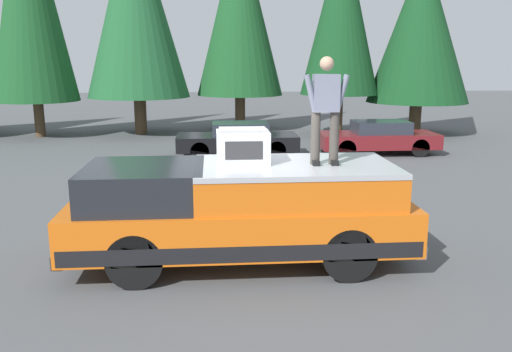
# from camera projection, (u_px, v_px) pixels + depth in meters

# --- Properties ---
(ground_plane) EXTENTS (90.00, 90.00, 0.00)m
(ground_plane) POSITION_uv_depth(u_px,v_px,m) (246.00, 253.00, 9.39)
(ground_plane) COLOR #4C4F51
(pickup_truck) EXTENTS (2.01, 5.54, 1.65)m
(pickup_truck) POSITION_uv_depth(u_px,v_px,m) (241.00, 212.00, 8.77)
(pickup_truck) COLOR orange
(pickup_truck) RESTS_ON ground
(compressor_unit) EXTENTS (0.65, 0.84, 0.56)m
(compressor_unit) POSITION_uv_depth(u_px,v_px,m) (243.00, 146.00, 8.69)
(compressor_unit) COLOR silver
(compressor_unit) RESTS_ON pickup_truck
(person_on_truck_bed) EXTENTS (0.29, 0.72, 1.69)m
(person_on_truck_bed) POSITION_uv_depth(u_px,v_px,m) (326.00, 108.00, 8.45)
(person_on_truck_bed) COLOR #423D38
(person_on_truck_bed) RESTS_ON pickup_truck
(parked_car_maroon) EXTENTS (1.64, 4.10, 1.16)m
(parked_car_maroon) POSITION_uv_depth(u_px,v_px,m) (378.00, 137.00, 18.92)
(parked_car_maroon) COLOR maroon
(parked_car_maroon) RESTS_ON ground
(parked_car_black) EXTENTS (1.64, 4.10, 1.16)m
(parked_car_black) POSITION_uv_depth(u_px,v_px,m) (238.00, 139.00, 18.47)
(parked_car_black) COLOR black
(parked_car_black) RESTS_ON ground
(conifer_far_left) EXTENTS (4.35, 4.35, 7.80)m
(conifer_far_left) POSITION_uv_depth(u_px,v_px,m) (421.00, 27.00, 22.95)
(conifer_far_left) COLOR #4C3826
(conifer_far_left) RESTS_ON ground
(conifer_left) EXTENTS (3.32, 3.32, 8.70)m
(conifer_left) POSITION_uv_depth(u_px,v_px,m) (341.00, 11.00, 22.58)
(conifer_left) COLOR #4C3826
(conifer_left) RESTS_ON ground
(conifer_center_left) EXTENTS (3.93, 3.93, 9.30)m
(conifer_center_left) POSITION_uv_depth(u_px,v_px,m) (239.00, 9.00, 24.22)
(conifer_center_left) COLOR #4C3826
(conifer_center_left) RESTS_ON ground
(conifer_center_right) EXTENTS (4.39, 4.39, 9.61)m
(conifer_center_right) POSITION_uv_depth(u_px,v_px,m) (135.00, 2.00, 22.79)
(conifer_center_right) COLOR #4C3826
(conifer_center_right) RESTS_ON ground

